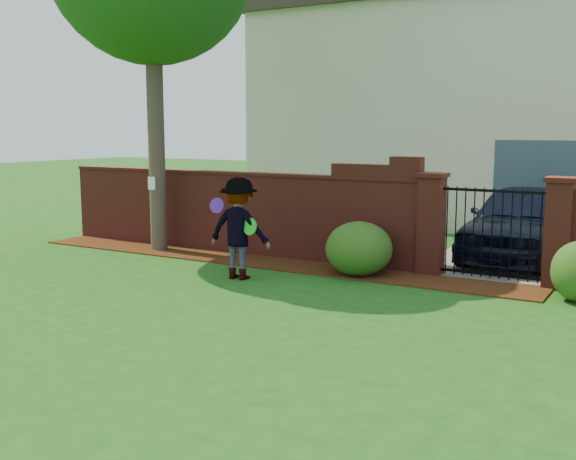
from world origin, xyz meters
The scene contains 14 objects.
ground centered at (0.00, 0.00, -0.01)m, with size 80.00×80.00×0.01m, color #1A4F13.
mulch_bed centered at (-0.95, 3.34, 0.01)m, with size 11.10×1.08×0.03m, color #351A09.
brick_wall centered at (-2.01, 4.00, 0.93)m, with size 8.70×0.31×2.16m.
pillar_left centered at (2.40, 4.00, 0.96)m, with size 0.50×0.50×1.88m.
pillar_right centered at (4.60, 4.00, 0.96)m, with size 0.50×0.50×1.88m.
iron_gate centered at (3.50, 4.00, 0.85)m, with size 1.78×0.03×1.60m.
driveway centered at (3.50, 8.00, 0.01)m, with size 3.20×8.00×0.01m, color slate.
house centered at (1.00, 12.00, 3.16)m, with size 12.40×6.40×6.30m.
car centered at (3.51, 6.16, 0.77)m, with size 1.83×4.55×1.55m, color black.
paper_notice centered at (-3.60, 3.21, 1.50)m, with size 0.20×0.01×0.28m, color white.
shrub_left centered at (1.31, 3.22, 0.50)m, with size 1.23×1.23×1.00m, color #1D4E17.
man centered at (-0.45, 1.89, 0.91)m, with size 1.17×0.68×1.82m, color gray.
frisbee_purple centered at (-0.79, 1.75, 1.32)m, with size 0.28×0.28×0.03m, color #591BAA.
frisbee_green centered at (-0.15, 1.82, 0.98)m, with size 0.30×0.30×0.03m, color #1AC61D.
Camera 1 is at (6.32, -7.96, 2.67)m, focal length 42.31 mm.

